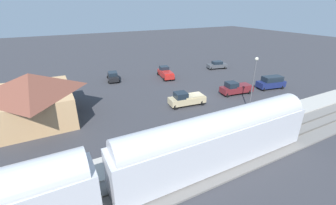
{
  "coord_description": "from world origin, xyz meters",
  "views": [
    {
      "loc": [
        -26.96,
        19.38,
        13.62
      ],
      "look_at": [
        -1.26,
        5.72,
        1.0
      ],
      "focal_mm": 24.07,
      "sensor_mm": 36.0,
      "label": 1
    }
  ],
  "objects_px": {
    "light_pole_near_platform": "(254,78)",
    "pickup_tan": "(186,99)",
    "station_building": "(33,96)",
    "pedestrian_on_platform": "(201,128)",
    "sedan_black": "(113,76)",
    "suv_navy": "(271,82)",
    "pickup_maroon": "(236,88)",
    "pickup_red": "(165,73)",
    "sedan_charcoal": "(217,65)"
  },
  "relations": [
    {
      "from": "light_pole_near_platform",
      "to": "pickup_tan",
      "type": "bearing_deg",
      "value": 48.64
    },
    {
      "from": "station_building",
      "to": "light_pole_near_platform",
      "type": "xyz_separation_m",
      "value": [
        -11.2,
        -25.88,
        1.61
      ]
    },
    {
      "from": "pedestrian_on_platform",
      "to": "sedan_black",
      "type": "relative_size",
      "value": 0.36
    },
    {
      "from": "suv_navy",
      "to": "sedan_black",
      "type": "bearing_deg",
      "value": 53.22
    },
    {
      "from": "pickup_maroon",
      "to": "suv_navy",
      "type": "height_order",
      "value": "suv_navy"
    },
    {
      "from": "pickup_red",
      "to": "pickup_tan",
      "type": "bearing_deg",
      "value": 165.09
    },
    {
      "from": "pedestrian_on_platform",
      "to": "pickup_maroon",
      "type": "height_order",
      "value": "pickup_maroon"
    },
    {
      "from": "sedan_charcoal",
      "to": "pickup_red",
      "type": "relative_size",
      "value": 0.85
    },
    {
      "from": "pedestrian_on_platform",
      "to": "sedan_charcoal",
      "type": "xyz_separation_m",
      "value": [
        22.71,
        -20.85,
        -0.4
      ]
    },
    {
      "from": "pedestrian_on_platform",
      "to": "pickup_maroon",
      "type": "relative_size",
      "value": 0.3
    },
    {
      "from": "pedestrian_on_platform",
      "to": "light_pole_near_platform",
      "type": "xyz_separation_m",
      "value": [
        2.52,
        -9.98,
        3.5
      ]
    },
    {
      "from": "station_building",
      "to": "suv_navy",
      "type": "height_order",
      "value": "station_building"
    },
    {
      "from": "pickup_tan",
      "to": "sedan_charcoal",
      "type": "xyz_separation_m",
      "value": [
        14.37,
        -17.48,
        -0.15
      ]
    },
    {
      "from": "sedan_black",
      "to": "pickup_red",
      "type": "distance_m",
      "value": 10.41
    },
    {
      "from": "suv_navy",
      "to": "pedestrian_on_platform",
      "type": "bearing_deg",
      "value": 110.18
    },
    {
      "from": "pickup_maroon",
      "to": "sedan_charcoal",
      "type": "distance_m",
      "value": 16.26
    },
    {
      "from": "pickup_maroon",
      "to": "suv_navy",
      "type": "xyz_separation_m",
      "value": [
        -0.89,
        -7.41,
        0.12
      ]
    },
    {
      "from": "suv_navy",
      "to": "pickup_red",
      "type": "bearing_deg",
      "value": 42.89
    },
    {
      "from": "sedan_black",
      "to": "pickup_maroon",
      "type": "bearing_deg",
      "value": -136.05
    },
    {
      "from": "pickup_red",
      "to": "suv_navy",
      "type": "distance_m",
      "value": 19.8
    },
    {
      "from": "sedan_charcoal",
      "to": "suv_navy",
      "type": "height_order",
      "value": "suv_navy"
    },
    {
      "from": "sedan_charcoal",
      "to": "suv_navy",
      "type": "bearing_deg",
      "value": 178.67
    },
    {
      "from": "sedan_charcoal",
      "to": "pickup_red",
      "type": "xyz_separation_m",
      "value": [
        -0.67,
        13.83,
        0.15
      ]
    },
    {
      "from": "station_building",
      "to": "suv_navy",
      "type": "relative_size",
      "value": 2.25
    },
    {
      "from": "sedan_charcoal",
      "to": "pickup_red",
      "type": "distance_m",
      "value": 13.85
    },
    {
      "from": "suv_navy",
      "to": "pickup_maroon",
      "type": "bearing_deg",
      "value": 83.16
    },
    {
      "from": "station_building",
      "to": "pickup_tan",
      "type": "height_order",
      "value": "station_building"
    },
    {
      "from": "sedan_charcoal",
      "to": "station_building",
      "type": "bearing_deg",
      "value": 103.76
    },
    {
      "from": "suv_navy",
      "to": "light_pole_near_platform",
      "type": "height_order",
      "value": "light_pole_near_platform"
    },
    {
      "from": "station_building",
      "to": "pedestrian_on_platform",
      "type": "height_order",
      "value": "station_building"
    },
    {
      "from": "sedan_black",
      "to": "light_pole_near_platform",
      "type": "xyz_separation_m",
      "value": [
        -22.54,
        -12.93,
        3.9
      ]
    },
    {
      "from": "sedan_charcoal",
      "to": "suv_navy",
      "type": "relative_size",
      "value": 0.92
    },
    {
      "from": "pedestrian_on_platform",
      "to": "suv_navy",
      "type": "height_order",
      "value": "suv_navy"
    },
    {
      "from": "light_pole_near_platform",
      "to": "station_building",
      "type": "bearing_deg",
      "value": 66.6
    },
    {
      "from": "sedan_black",
      "to": "pickup_maroon",
      "type": "xyz_separation_m",
      "value": [
        -16.63,
        -16.03,
        0.15
      ]
    },
    {
      "from": "pickup_red",
      "to": "light_pole_near_platform",
      "type": "distance_m",
      "value": 20.1
    },
    {
      "from": "pickup_maroon",
      "to": "pickup_tan",
      "type": "bearing_deg",
      "value": 90.49
    },
    {
      "from": "station_building",
      "to": "pedestrian_on_platform",
      "type": "bearing_deg",
      "value": -130.78
    },
    {
      "from": "suv_navy",
      "to": "sedan_charcoal",
      "type": "bearing_deg",
      "value": -1.33
    },
    {
      "from": "sedan_black",
      "to": "light_pole_near_platform",
      "type": "bearing_deg",
      "value": -150.16
    },
    {
      "from": "pickup_red",
      "to": "light_pole_near_platform",
      "type": "height_order",
      "value": "light_pole_near_platform"
    },
    {
      "from": "pedestrian_on_platform",
      "to": "sedan_charcoal",
      "type": "relative_size",
      "value": 0.36
    },
    {
      "from": "sedan_black",
      "to": "sedan_charcoal",
      "type": "height_order",
      "value": "same"
    },
    {
      "from": "station_building",
      "to": "pickup_tan",
      "type": "xyz_separation_m",
      "value": [
        -5.38,
        -19.27,
        -2.15
      ]
    },
    {
      "from": "pickup_tan",
      "to": "suv_navy",
      "type": "relative_size",
      "value": 1.08
    },
    {
      "from": "pickup_maroon",
      "to": "suv_navy",
      "type": "distance_m",
      "value": 7.46
    },
    {
      "from": "pickup_red",
      "to": "pedestrian_on_platform",
      "type": "bearing_deg",
      "value": 162.34
    },
    {
      "from": "pickup_tan",
      "to": "station_building",
      "type": "bearing_deg",
      "value": 74.41
    },
    {
      "from": "pickup_tan",
      "to": "light_pole_near_platform",
      "type": "bearing_deg",
      "value": -131.36
    },
    {
      "from": "sedan_black",
      "to": "suv_navy",
      "type": "bearing_deg",
      "value": -126.78
    }
  ]
}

